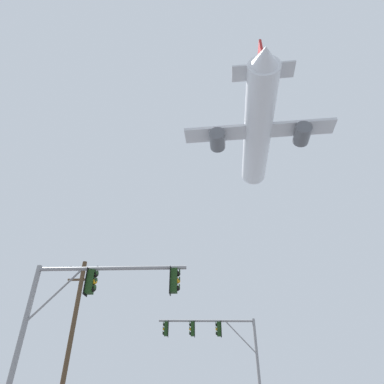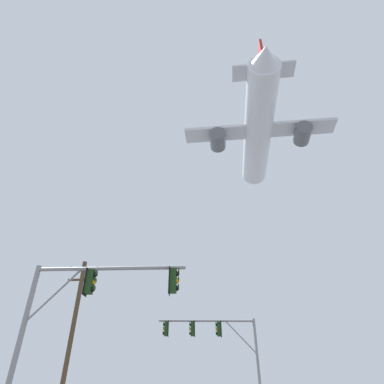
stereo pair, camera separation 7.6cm
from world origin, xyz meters
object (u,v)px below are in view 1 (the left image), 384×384
signal_pole_near (84,304)px  signal_pole_far (217,340)px  utility_pole (72,332)px  airplane (258,131)px

signal_pole_near → signal_pole_far: bearing=65.2°
signal_pole_near → signal_pole_far: size_ratio=0.92×
signal_pole_near → utility_pole: utility_pole is taller
utility_pole → airplane: (16.51, 16.53, 30.75)m
signal_pole_near → airplane: size_ratio=0.21×
signal_pole_far → utility_pole: utility_pole is taller
signal_pole_near → utility_pole: (-3.44, 8.17, 0.32)m
signal_pole_near → airplane: airplane is taller
signal_pole_far → utility_pole: bearing=-159.6°
airplane → signal_pole_far: bearing=-120.4°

